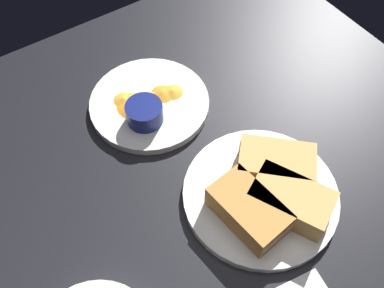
% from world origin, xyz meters
% --- Properties ---
extents(ground_plane, '(1.10, 1.10, 0.03)m').
position_xyz_m(ground_plane, '(0.00, 0.00, -0.01)').
color(ground_plane, black).
extents(plate_sandwich_main, '(0.27, 0.27, 0.02)m').
position_xyz_m(plate_sandwich_main, '(-0.04, -0.07, 0.01)').
color(plate_sandwich_main, white).
rests_on(plate_sandwich_main, ground_plane).
extents(sandwich_half_near, '(0.14, 0.09, 0.05)m').
position_xyz_m(sandwich_half_near, '(-0.06, -0.03, 0.04)').
color(sandwich_half_near, '#C68C42').
rests_on(sandwich_half_near, plate_sandwich_main).
extents(sandwich_half_far, '(0.15, 0.13, 0.05)m').
position_xyz_m(sandwich_half_far, '(-0.09, -0.09, 0.04)').
color(sandwich_half_far, tan).
rests_on(sandwich_half_far, plate_sandwich_main).
extents(sandwich_half_extra, '(0.14, 0.15, 0.05)m').
position_xyz_m(sandwich_half_extra, '(-0.02, -0.12, 0.04)').
color(sandwich_half_extra, tan).
rests_on(sandwich_half_extra, plate_sandwich_main).
extents(ramekin_dark_sauce, '(0.08, 0.08, 0.03)m').
position_xyz_m(ramekin_dark_sauce, '(-0.02, -0.13, 0.03)').
color(ramekin_dark_sauce, navy).
rests_on(ramekin_dark_sauce, plate_sandwich_main).
extents(spoon_by_dark_ramekin, '(0.07, 0.09, 0.01)m').
position_xyz_m(spoon_by_dark_ramekin, '(-0.06, -0.08, 0.02)').
color(spoon_by_dark_ramekin, silver).
rests_on(spoon_by_dark_ramekin, plate_sandwich_main).
extents(plate_chips_companion, '(0.24, 0.24, 0.02)m').
position_xyz_m(plate_chips_companion, '(0.25, -0.02, 0.01)').
color(plate_chips_companion, white).
rests_on(plate_chips_companion, ground_plane).
extents(ramekin_light_gravy, '(0.07, 0.07, 0.04)m').
position_xyz_m(ramekin_light_gravy, '(0.21, 0.01, 0.04)').
color(ramekin_light_gravy, navy).
rests_on(ramekin_light_gravy, plate_chips_companion).
extents(spoon_by_gravy_ramekin, '(0.07, 0.09, 0.01)m').
position_xyz_m(spoon_by_gravy_ramekin, '(0.21, 0.02, 0.02)').
color(spoon_by_gravy_ramekin, silver).
rests_on(spoon_by_gravy_ramekin, plate_chips_companion).
extents(plantain_chip_scatter, '(0.09, 0.16, 0.01)m').
position_xyz_m(plantain_chip_scatter, '(0.25, -0.00, 0.02)').
color(plantain_chip_scatter, orange).
rests_on(plantain_chip_scatter, plate_chips_companion).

